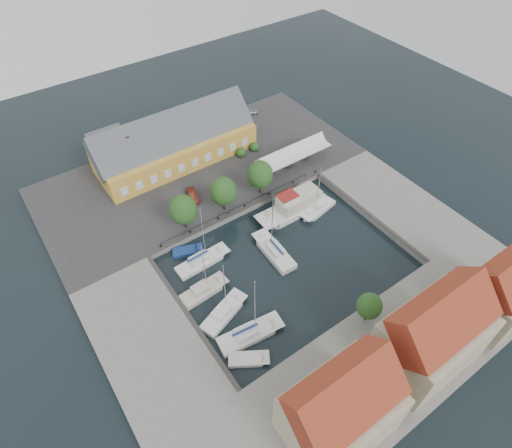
{
  "coord_description": "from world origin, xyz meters",
  "views": [
    {
      "loc": [
        -26.1,
        -31.19,
        49.19
      ],
      "look_at": [
        0.0,
        6.0,
        1.5
      ],
      "focal_mm": 30.0,
      "sensor_mm": 36.0,
      "label": 1
    }
  ],
  "objects_px": {
    "launch_nw": "(187,252)",
    "trawler": "(295,206)",
    "east_boat_a": "(318,209)",
    "west_boat_a": "(202,262)",
    "west_boat_d": "(249,335)",
    "tent_canopy": "(294,153)",
    "warehouse": "(171,144)",
    "launch_sw": "(248,360)",
    "center_sailboat": "(274,252)",
    "car_silver": "(249,112)",
    "west_boat_b": "(203,292)",
    "west_boat_c": "(223,314)",
    "car_red": "(193,195)"
  },
  "relations": [
    {
      "from": "launch_nw",
      "to": "trawler",
      "type": "bearing_deg",
      "value": -6.97
    },
    {
      "from": "west_boat_d",
      "to": "launch_nw",
      "type": "relative_size",
      "value": 2.39
    },
    {
      "from": "center_sailboat",
      "to": "west_boat_d",
      "type": "distance_m",
      "value": 13.97
    },
    {
      "from": "west_boat_c",
      "to": "launch_nw",
      "type": "distance_m",
      "value": 12.42
    },
    {
      "from": "trawler",
      "to": "west_boat_b",
      "type": "height_order",
      "value": "west_boat_b"
    },
    {
      "from": "launch_sw",
      "to": "center_sailboat",
      "type": "bearing_deg",
      "value": 42.41
    },
    {
      "from": "west_boat_d",
      "to": "west_boat_c",
      "type": "bearing_deg",
      "value": 103.39
    },
    {
      "from": "trawler",
      "to": "launch_sw",
      "type": "height_order",
      "value": "trawler"
    },
    {
      "from": "tent_canopy",
      "to": "warehouse",
      "type": "bearing_deg",
      "value": 140.14
    },
    {
      "from": "east_boat_a",
      "to": "launch_nw",
      "type": "height_order",
      "value": "east_boat_a"
    },
    {
      "from": "car_silver",
      "to": "warehouse",
      "type": "bearing_deg",
      "value": 122.34
    },
    {
      "from": "west_boat_d",
      "to": "launch_sw",
      "type": "bearing_deg",
      "value": -126.48
    },
    {
      "from": "car_silver",
      "to": "west_boat_a",
      "type": "distance_m",
      "value": 38.82
    },
    {
      "from": "trawler",
      "to": "launch_sw",
      "type": "bearing_deg",
      "value": -140.79
    },
    {
      "from": "launch_sw",
      "to": "trawler",
      "type": "bearing_deg",
      "value": 39.21
    },
    {
      "from": "center_sailboat",
      "to": "west_boat_a",
      "type": "distance_m",
      "value": 10.81
    },
    {
      "from": "warehouse",
      "to": "launch_nw",
      "type": "height_order",
      "value": "warehouse"
    },
    {
      "from": "east_boat_a",
      "to": "west_boat_a",
      "type": "distance_m",
      "value": 21.17
    },
    {
      "from": "trawler",
      "to": "west_boat_b",
      "type": "bearing_deg",
      "value": -165.19
    },
    {
      "from": "center_sailboat",
      "to": "east_boat_a",
      "type": "distance_m",
      "value": 11.88
    },
    {
      "from": "car_red",
      "to": "west_boat_d",
      "type": "height_order",
      "value": "west_boat_d"
    },
    {
      "from": "warehouse",
      "to": "west_boat_c",
      "type": "relative_size",
      "value": 2.76
    },
    {
      "from": "center_sailboat",
      "to": "west_boat_d",
      "type": "xyz_separation_m",
      "value": [
        -10.73,
        -8.95,
        -0.09
      ]
    },
    {
      "from": "center_sailboat",
      "to": "east_boat_a",
      "type": "xyz_separation_m",
      "value": [
        11.4,
        3.35,
        -0.1
      ]
    },
    {
      "from": "warehouse",
      "to": "launch_nw",
      "type": "xyz_separation_m",
      "value": [
        -8.35,
        -20.0,
        -4.34
      ]
    },
    {
      "from": "car_silver",
      "to": "west_boat_d",
      "type": "xyz_separation_m",
      "value": [
        -28.32,
        -41.21,
        -1.32
      ]
    },
    {
      "from": "warehouse",
      "to": "west_boat_b",
      "type": "bearing_deg",
      "value": -109.97
    },
    {
      "from": "west_boat_b",
      "to": "west_boat_d",
      "type": "xyz_separation_m",
      "value": [
        1.44,
        -9.07,
        0.01
      ]
    },
    {
      "from": "warehouse",
      "to": "launch_sw",
      "type": "relative_size",
      "value": 5.45
    },
    {
      "from": "west_boat_b",
      "to": "car_silver",
      "type": "bearing_deg",
      "value": 47.2
    },
    {
      "from": "east_boat_a",
      "to": "west_boat_b",
      "type": "xyz_separation_m",
      "value": [
        -23.56,
        -3.23,
        -0.0
      ]
    },
    {
      "from": "east_boat_a",
      "to": "west_boat_a",
      "type": "height_order",
      "value": "west_boat_a"
    },
    {
      "from": "tent_canopy",
      "to": "launch_sw",
      "type": "relative_size",
      "value": 2.67
    },
    {
      "from": "east_boat_a",
      "to": "launch_sw",
      "type": "distance_m",
      "value": 28.33
    },
    {
      "from": "car_red",
      "to": "west_boat_c",
      "type": "relative_size",
      "value": 0.37
    },
    {
      "from": "warehouse",
      "to": "tent_canopy",
      "type": "relative_size",
      "value": 2.04
    },
    {
      "from": "west_boat_a",
      "to": "west_boat_b",
      "type": "xyz_separation_m",
      "value": [
        -2.44,
        -4.59,
        -0.01
      ]
    },
    {
      "from": "west_boat_c",
      "to": "east_boat_a",
      "type": "bearing_deg",
      "value": 18.76
    },
    {
      "from": "warehouse",
      "to": "launch_nw",
      "type": "relative_size",
      "value": 5.84
    },
    {
      "from": "car_red",
      "to": "east_boat_a",
      "type": "height_order",
      "value": "east_boat_a"
    },
    {
      "from": "west_boat_b",
      "to": "west_boat_d",
      "type": "relative_size",
      "value": 0.84
    },
    {
      "from": "east_boat_a",
      "to": "west_boat_c",
      "type": "distance_m",
      "value": 24.48
    },
    {
      "from": "car_red",
      "to": "launch_sw",
      "type": "distance_m",
      "value": 29.57
    },
    {
      "from": "west_boat_a",
      "to": "launch_sw",
      "type": "height_order",
      "value": "west_boat_a"
    },
    {
      "from": "car_silver",
      "to": "launch_nw",
      "type": "relative_size",
      "value": 0.71
    },
    {
      "from": "center_sailboat",
      "to": "west_boat_a",
      "type": "height_order",
      "value": "center_sailboat"
    },
    {
      "from": "tent_canopy",
      "to": "trawler",
      "type": "distance_m",
      "value": 10.8
    },
    {
      "from": "west_boat_a",
      "to": "west_boat_d",
      "type": "bearing_deg",
      "value": -94.18
    },
    {
      "from": "tent_canopy",
      "to": "west_boat_a",
      "type": "height_order",
      "value": "west_boat_a"
    },
    {
      "from": "car_red",
      "to": "west_boat_a",
      "type": "relative_size",
      "value": 0.34
    }
  ]
}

